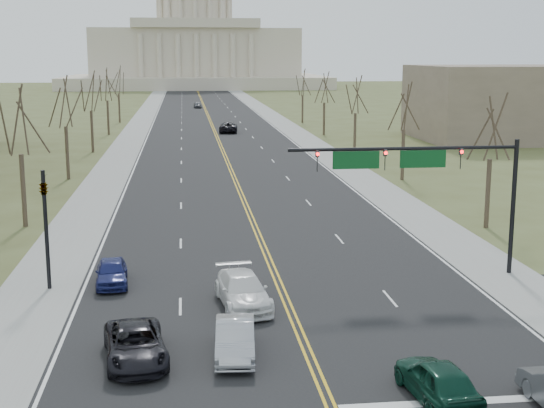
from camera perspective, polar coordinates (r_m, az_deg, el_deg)
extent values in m
plane|color=#4C5128|center=(26.87, 4.10, -14.21)|extent=(600.00, 600.00, 0.00)
cube|color=black|center=(134.40, -4.68, 6.27)|extent=(20.00, 380.00, 0.01)
cube|color=black|center=(32.31, 2.09, -9.68)|extent=(120.00, 14.00, 0.01)
cube|color=gray|center=(134.52, -9.82, 6.15)|extent=(4.00, 380.00, 0.03)
cube|color=gray|center=(135.34, 0.43, 6.35)|extent=(4.00, 380.00, 0.03)
cube|color=gold|center=(134.40, -4.68, 6.28)|extent=(0.42, 380.00, 0.01)
cube|color=silver|center=(134.41, -8.88, 6.18)|extent=(0.15, 380.00, 0.01)
cube|color=silver|center=(135.09, -0.50, 6.34)|extent=(0.15, 380.00, 0.01)
cube|color=silver|center=(27.32, 15.19, -14.11)|extent=(9.50, 0.50, 0.01)
cube|color=beige|center=(274.03, -5.76, 9.18)|extent=(90.00, 60.00, 4.00)
cube|color=beige|center=(273.86, -5.80, 11.27)|extent=(70.00, 40.00, 16.00)
cube|color=beige|center=(253.56, -5.76, 13.43)|extent=(42.00, 3.00, 3.00)
cylinder|color=beige|center=(274.24, -5.86, 14.20)|extent=(24.00, 24.00, 12.00)
cylinder|color=black|center=(41.83, 17.69, -0.24)|extent=(0.24, 0.24, 7.20)
cylinder|color=black|center=(39.24, 9.93, 4.14)|extent=(12.00, 0.18, 0.18)
imported|color=black|center=(40.26, 14.01, 3.36)|extent=(0.35, 0.40, 1.10)
sphere|color=#FF0C0C|center=(40.08, 14.11, 3.82)|extent=(0.18, 0.18, 0.18)
imported|color=black|center=(39.04, 8.50, 3.33)|extent=(0.35, 0.40, 1.10)
sphere|color=#FF0C0C|center=(38.85, 8.57, 3.81)|extent=(0.18, 0.18, 0.18)
imported|color=black|center=(38.27, 3.42, 3.28)|extent=(0.35, 0.40, 1.10)
sphere|color=#FF0C0C|center=(38.08, 3.47, 3.77)|extent=(0.18, 0.18, 0.18)
cube|color=#0C4C1E|center=(39.60, 11.29, 3.35)|extent=(2.40, 0.12, 0.90)
cube|color=#0C4C1E|center=(38.67, 6.35, 3.31)|extent=(2.40, 0.12, 0.90)
cylinder|color=black|center=(38.89, -16.64, -1.92)|extent=(0.20, 0.20, 6.00)
imported|color=black|center=(38.47, -16.82, 1.27)|extent=(0.32, 0.36, 0.99)
cylinder|color=#3B2F23|center=(52.70, 15.94, 0.75)|extent=(0.32, 0.32, 4.68)
cylinder|color=#3B2F23|center=(53.71, -18.21, 0.96)|extent=(0.32, 0.32, 4.95)
cylinder|color=#3B2F23|center=(71.35, 9.83, 3.66)|extent=(0.32, 0.32, 4.68)
cylinder|color=#3B2F23|center=(73.20, -15.16, 3.73)|extent=(0.32, 0.32, 4.95)
cylinder|color=#3B2F23|center=(90.57, 6.26, 5.34)|extent=(0.32, 0.32, 4.68)
cylinder|color=#3B2F23|center=(92.90, -13.39, 5.33)|extent=(0.32, 0.32, 4.95)
cylinder|color=#3B2F23|center=(110.07, 3.94, 6.41)|extent=(0.32, 0.32, 4.68)
cylinder|color=#3B2F23|center=(112.71, -12.24, 6.37)|extent=(0.32, 0.32, 4.95)
cylinder|color=#3B2F23|center=(129.73, 2.31, 7.16)|extent=(0.32, 0.32, 4.68)
cylinder|color=#3B2F23|center=(132.58, -11.43, 7.09)|extent=(0.32, 0.32, 4.95)
cube|color=#6C5C4C|center=(109.55, 17.55, 7.29)|extent=(25.00, 20.00, 10.00)
imported|color=#0B3224|center=(26.73, 12.38, -12.83)|extent=(2.19, 4.49, 1.48)
imported|color=#A2A4AA|center=(29.76, -2.80, -10.10)|extent=(1.76, 4.33, 1.40)
imported|color=black|center=(29.70, -10.26, -10.37)|extent=(2.85, 5.10, 1.35)
imported|color=white|center=(35.31, -2.21, -6.53)|extent=(2.67, 5.38, 1.50)
imported|color=navy|center=(39.34, -11.98, -5.04)|extent=(1.87, 4.02, 1.33)
imported|color=black|center=(113.84, -3.31, 5.80)|extent=(3.08, 5.86, 1.57)
imported|color=#55575D|center=(166.40, -5.63, 7.44)|extent=(1.85, 4.01, 1.33)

